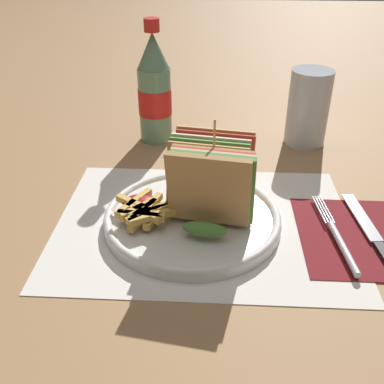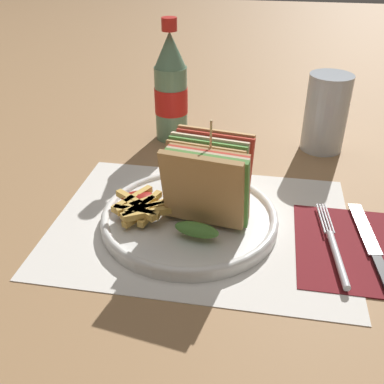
# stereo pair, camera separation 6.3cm
# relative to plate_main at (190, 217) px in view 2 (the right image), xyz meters

# --- Properties ---
(ground_plane) EXTENTS (4.00, 4.00, 0.00)m
(ground_plane) POSITION_rel_plate_main_xyz_m (0.03, 0.02, -0.01)
(ground_plane) COLOR #9E754C
(placemat) EXTENTS (0.41, 0.31, 0.00)m
(placemat) POSITION_rel_plate_main_xyz_m (0.02, 0.00, -0.01)
(placemat) COLOR silver
(placemat) RESTS_ON ground_plane
(plate_main) EXTENTS (0.25, 0.25, 0.02)m
(plate_main) POSITION_rel_plate_main_xyz_m (0.00, 0.00, 0.00)
(plate_main) COLOR white
(plate_main) RESTS_ON ground_plane
(club_sandwich) EXTENTS (0.12, 0.12, 0.14)m
(club_sandwich) POSITION_rel_plate_main_xyz_m (0.02, -0.00, 0.06)
(club_sandwich) COLOR tan
(club_sandwich) RESTS_ON plate_main
(fries_pile) EXTENTS (0.09, 0.09, 0.02)m
(fries_pile) POSITION_rel_plate_main_xyz_m (-0.06, -0.02, 0.02)
(fries_pile) COLOR gold
(fries_pile) RESTS_ON plate_main
(ketchup_blob) EXTENTS (0.05, 0.04, 0.02)m
(ketchup_blob) POSITION_rel_plate_main_xyz_m (-0.07, 0.00, 0.02)
(ketchup_blob) COLOR maroon
(ketchup_blob) RESTS_ON plate_main
(napkin) EXTENTS (0.14, 0.18, 0.00)m
(napkin) POSITION_rel_plate_main_xyz_m (0.22, -0.02, -0.01)
(napkin) COLOR maroon
(napkin) RESTS_ON ground_plane
(fork) EXTENTS (0.03, 0.18, 0.01)m
(fork) POSITION_rel_plate_main_xyz_m (0.19, -0.04, -0.00)
(fork) COLOR silver
(fork) RESTS_ON napkin
(knife) EXTENTS (0.03, 0.20, 0.00)m
(knife) POSITION_rel_plate_main_xyz_m (0.24, -0.02, -0.00)
(knife) COLOR black
(knife) RESTS_ON napkin
(coke_bottle_near) EXTENTS (0.06, 0.06, 0.22)m
(coke_bottle_near) POSITION_rel_plate_main_xyz_m (-0.08, 0.28, 0.09)
(coke_bottle_near) COLOR slate
(coke_bottle_near) RESTS_ON ground_plane
(glass_near) EXTENTS (0.08, 0.08, 0.14)m
(glass_near) POSITION_rel_plate_main_xyz_m (0.20, 0.28, 0.06)
(glass_near) COLOR silver
(glass_near) RESTS_ON ground_plane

